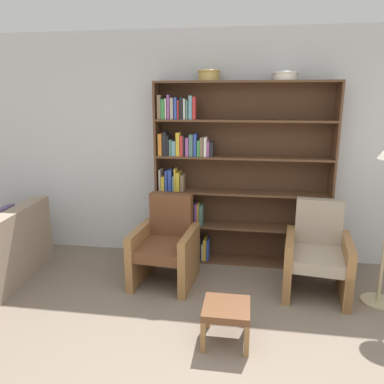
{
  "coord_description": "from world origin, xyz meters",
  "views": [
    {
      "loc": [
        0.05,
        -2.09,
        1.97
      ],
      "look_at": [
        -0.57,
        1.93,
        0.95
      ],
      "focal_mm": 35.0,
      "sensor_mm": 36.0,
      "label": 1
    }
  ],
  "objects_px": {
    "armchair_leather": "(166,246)",
    "armchair_cushioned": "(317,255)",
    "bowl_slate": "(285,75)",
    "footstool": "(226,312)",
    "bookshelf": "(223,178)",
    "bowl_copper": "(209,75)"
  },
  "relations": [
    {
      "from": "bowl_copper",
      "to": "bowl_slate",
      "type": "height_order",
      "value": "bowl_copper"
    },
    {
      "from": "armchair_leather",
      "to": "armchair_cushioned",
      "type": "bearing_deg",
      "value": -175.19
    },
    {
      "from": "bookshelf",
      "to": "bowl_slate",
      "type": "bearing_deg",
      "value": -1.25
    },
    {
      "from": "bowl_copper",
      "to": "armchair_leather",
      "type": "xyz_separation_m",
      "value": [
        -0.39,
        -0.62,
        -1.82
      ]
    },
    {
      "from": "bookshelf",
      "to": "bowl_copper",
      "type": "relative_size",
      "value": 8.24
    },
    {
      "from": "armchair_cushioned",
      "to": "bowl_copper",
      "type": "bearing_deg",
      "value": -19.84
    },
    {
      "from": "bookshelf",
      "to": "bowl_slate",
      "type": "distance_m",
      "value": 1.34
    },
    {
      "from": "armchair_cushioned",
      "to": "footstool",
      "type": "relative_size",
      "value": 2.45
    },
    {
      "from": "bowl_copper",
      "to": "bowl_slate",
      "type": "xyz_separation_m",
      "value": [
        0.83,
        0.0,
        -0.01
      ]
    },
    {
      "from": "bookshelf",
      "to": "footstool",
      "type": "xyz_separation_m",
      "value": [
        0.16,
        -1.63,
        -0.77
      ]
    },
    {
      "from": "bookshelf",
      "to": "footstool",
      "type": "distance_m",
      "value": 1.81
    },
    {
      "from": "bowl_slate",
      "to": "armchair_leather",
      "type": "height_order",
      "value": "bowl_slate"
    },
    {
      "from": "bowl_copper",
      "to": "bookshelf",
      "type": "bearing_deg",
      "value": 4.57
    },
    {
      "from": "armchair_leather",
      "to": "bookshelf",
      "type": "bearing_deg",
      "value": -126.93
    },
    {
      "from": "bowl_slate",
      "to": "bookshelf",
      "type": "bearing_deg",
      "value": 178.75
    },
    {
      "from": "bowl_slate",
      "to": "armchair_cushioned",
      "type": "relative_size",
      "value": 0.3
    },
    {
      "from": "armchair_leather",
      "to": "footstool",
      "type": "xyz_separation_m",
      "value": [
        0.73,
        -0.99,
        -0.13
      ]
    },
    {
      "from": "bowl_slate",
      "to": "footstool",
      "type": "height_order",
      "value": "bowl_slate"
    },
    {
      "from": "footstool",
      "to": "bowl_copper",
      "type": "bearing_deg",
      "value": 101.94
    },
    {
      "from": "armchair_cushioned",
      "to": "armchair_leather",
      "type": "bearing_deg",
      "value": 7.26
    },
    {
      "from": "bowl_copper",
      "to": "footstool",
      "type": "xyz_separation_m",
      "value": [
        0.34,
        -1.61,
        -1.95
      ]
    },
    {
      "from": "footstool",
      "to": "bookshelf",
      "type": "bearing_deg",
      "value": 95.68
    }
  ]
}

